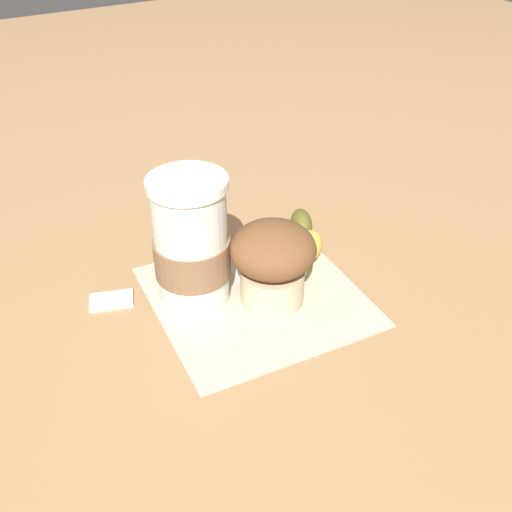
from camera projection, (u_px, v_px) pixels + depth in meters
The scene contains 6 objects.
ground_plane at pixel (256, 296), 0.71m from camera, with size 3.00×3.00×0.00m, color #A87C51.
paper_napkin at pixel (256, 296), 0.71m from camera, with size 0.23×0.23×0.00m, color beige.
coffee_cup at pixel (191, 244), 0.66m from camera, with size 0.09×0.09×0.15m.
muffin at pixel (273, 260), 0.67m from camera, with size 0.10×0.10×0.10m.
banana at pixel (301, 247), 0.76m from camera, with size 0.12×0.13×0.04m.
sugar_packet at pixel (111, 299), 0.70m from camera, with size 0.05×0.03×0.01m, color white.
Camera 1 is at (-0.28, -0.47, 0.45)m, focal length 42.00 mm.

